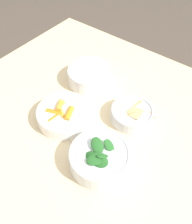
# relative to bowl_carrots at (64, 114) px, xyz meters

# --- Properties ---
(ground_plane) EXTENTS (10.00, 10.00, 0.00)m
(ground_plane) POSITION_rel_bowl_carrots_xyz_m (-0.00, -0.08, -0.77)
(ground_plane) COLOR #4C4238
(dining_table) EXTENTS (1.07, 1.06, 0.74)m
(dining_table) POSITION_rel_bowl_carrots_xyz_m (-0.00, -0.08, -0.13)
(dining_table) COLOR beige
(dining_table) RESTS_ON ground_plane
(bowl_carrots) EXTENTS (0.18, 0.18, 0.06)m
(bowl_carrots) POSITION_rel_bowl_carrots_xyz_m (0.00, 0.00, 0.00)
(bowl_carrots) COLOR white
(bowl_carrots) RESTS_ON dining_table
(bowl_greens) EXTENTS (0.18, 0.18, 0.09)m
(bowl_greens) POSITION_rel_bowl_carrots_xyz_m (-0.06, -0.20, 0.01)
(bowl_greens) COLOR silver
(bowl_greens) RESTS_ON dining_table
(bowl_beans_hotdog) EXTENTS (0.17, 0.17, 0.06)m
(bowl_beans_hotdog) POSITION_rel_bowl_carrots_xyz_m (0.21, 0.05, 0.00)
(bowl_beans_hotdog) COLOR white
(bowl_beans_hotdog) RESTS_ON dining_table
(bowl_cookies) EXTENTS (0.14, 0.15, 0.05)m
(bowl_cookies) POSITION_rel_bowl_carrots_xyz_m (0.14, -0.18, -0.00)
(bowl_cookies) COLOR silver
(bowl_cookies) RESTS_ON dining_table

